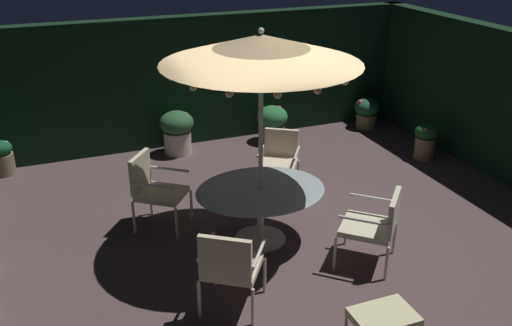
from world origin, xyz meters
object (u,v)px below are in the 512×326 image
at_px(ottoman_footrest, 384,318).
at_px(potted_plant_left_far, 426,140).
at_px(potted_plant_back_left, 272,122).
at_px(patio_chair_northeast, 280,157).
at_px(potted_plant_front_corner, 177,130).
at_px(patio_umbrella, 261,49).
at_px(patio_dining_table, 261,199).
at_px(patio_chair_southeast, 230,264).
at_px(patio_chair_east, 154,186).
at_px(potted_plant_back_center, 367,112).
at_px(patio_chair_north, 376,223).
at_px(potted_plant_right_far, 2,157).

xyz_separation_m(ottoman_footrest, potted_plant_left_far, (3.30, 3.73, -0.03)).
xyz_separation_m(ottoman_footrest, potted_plant_back_left, (1.17, 5.46, -0.00)).
height_order(patio_chair_northeast, potted_plant_front_corner, patio_chair_northeast).
height_order(patio_umbrella, potted_plant_left_far, patio_umbrella).
xyz_separation_m(patio_dining_table, patio_chair_northeast, (0.79, 1.21, -0.02)).
bearing_deg(ottoman_footrest, potted_plant_back_left, 77.86).
height_order(patio_chair_southeast, potted_plant_back_left, patio_chair_southeast).
relative_size(patio_chair_east, potted_plant_back_center, 1.73).
bearing_deg(patio_chair_northeast, patio_chair_southeast, -123.92).
bearing_deg(patio_chair_north, patio_chair_east, 140.30).
xyz_separation_m(patio_chair_north, potted_plant_right_far, (-4.18, 4.40, -0.26)).
height_order(potted_plant_right_far, potted_plant_left_far, potted_plant_left_far).
bearing_deg(potted_plant_back_center, patio_umbrella, -138.15).
distance_m(patio_dining_table, patio_umbrella, 1.89).
distance_m(patio_chair_north, patio_chair_northeast, 2.21).
bearing_deg(patio_umbrella, patio_dining_table, -36.97).
relative_size(patio_chair_north, patio_chair_east, 0.93).
distance_m(patio_chair_east, potted_plant_right_far, 3.22).
height_order(patio_umbrella, potted_plant_back_left, patio_umbrella).
xyz_separation_m(potted_plant_left_far, potted_plant_back_center, (-0.10, 1.72, -0.02)).
xyz_separation_m(patio_chair_north, patio_chair_northeast, (-0.28, 2.19, 0.02)).
height_order(patio_chair_north, patio_chair_east, patio_chair_east).
bearing_deg(patio_umbrella, patio_chair_northeast, 56.66).
bearing_deg(potted_plant_left_far, potted_plant_right_far, 163.73).
relative_size(patio_chair_southeast, potted_plant_back_left, 1.47).
height_order(patio_dining_table, potted_plant_front_corner, potted_plant_front_corner).
relative_size(patio_chair_north, potted_plant_right_far, 1.64).
bearing_deg(potted_plant_front_corner, potted_plant_right_far, 176.55).
bearing_deg(potted_plant_back_center, potted_plant_right_far, 177.85).
xyz_separation_m(patio_umbrella, potted_plant_front_corner, (-0.27, 3.25, -2.06)).
bearing_deg(patio_chair_northeast, potted_plant_left_far, 4.84).
xyz_separation_m(potted_plant_back_left, potted_plant_front_corner, (-1.77, 0.08, 0.06)).
bearing_deg(potted_plant_left_far, patio_chair_southeast, -149.34).
relative_size(potted_plant_back_left, potted_plant_left_far, 1.06).
xyz_separation_m(patio_chair_east, potted_plant_back_left, (2.68, 2.29, -0.22)).
bearing_deg(potted_plant_left_far, potted_plant_back_center, 93.42).
relative_size(patio_dining_table, patio_chair_southeast, 1.66).
xyz_separation_m(patio_dining_table, potted_plant_left_far, (3.64, 1.45, -0.25)).
relative_size(patio_chair_east, potted_plant_back_left, 1.51).
xyz_separation_m(patio_chair_northeast, potted_plant_left_far, (2.85, 0.24, -0.23)).
bearing_deg(patio_chair_east, patio_chair_southeast, -80.56).
height_order(patio_dining_table, patio_chair_north, patio_chair_north).
xyz_separation_m(patio_chair_north, potted_plant_back_center, (2.47, 4.15, -0.23)).
bearing_deg(patio_chair_northeast, potted_plant_back_left, 69.97).
xyz_separation_m(patio_chair_east, potted_plant_back_center, (4.71, 2.29, -0.26)).
distance_m(patio_chair_southeast, potted_plant_front_corner, 4.48).
xyz_separation_m(potted_plant_right_far, potted_plant_front_corner, (2.85, -0.17, 0.13)).
height_order(patio_umbrella, potted_plant_back_center, patio_umbrella).
relative_size(patio_umbrella, potted_plant_back_center, 4.65).
bearing_deg(patio_chair_southeast, patio_umbrella, 55.50).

